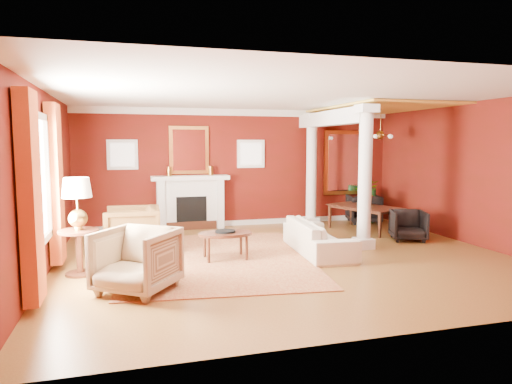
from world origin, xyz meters
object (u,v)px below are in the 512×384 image
object	(u,v)px
coffee_table	(225,235)
side_table	(78,210)
sofa	(318,231)
armchair_leopard	(132,228)
armchair_stripe	(137,257)
dining_table	(366,211)

from	to	relation	value
coffee_table	side_table	world-z (taller)	side_table
sofa	armchair_leopard	size ratio (longest dim) A/B	2.11
armchair_stripe	sofa	bearing A→B (deg)	58.84
coffee_table	armchair_leopard	bearing A→B (deg)	152.87
armchair_leopard	coffee_table	world-z (taller)	armchair_leopard
sofa	coffee_table	size ratio (longest dim) A/B	2.16
coffee_table	side_table	distance (m)	2.49
armchair_leopard	dining_table	distance (m)	5.41
armchair_stripe	dining_table	size ratio (longest dim) A/B	0.58
coffee_table	side_table	bearing A→B (deg)	-172.27
coffee_table	dining_table	xyz separation A→B (m)	(3.75, 1.75, 0.03)
sofa	dining_table	bearing A→B (deg)	-44.37
sofa	dining_table	distance (m)	2.61
armchair_leopard	coffee_table	xyz separation A→B (m)	(1.58, -0.81, -0.05)
coffee_table	dining_table	size ratio (longest dim) A/B	0.57
sofa	armchair_stripe	size ratio (longest dim) A/B	2.13
dining_table	armchair_leopard	bearing A→B (deg)	79.32
armchair_leopard	armchair_stripe	distance (m)	2.23
sofa	armchair_leopard	xyz separation A→B (m)	(-3.38, 0.79, 0.09)
side_table	sofa	bearing A→B (deg)	4.71
coffee_table	dining_table	world-z (taller)	dining_table
sofa	coffee_table	bearing A→B (deg)	94.62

